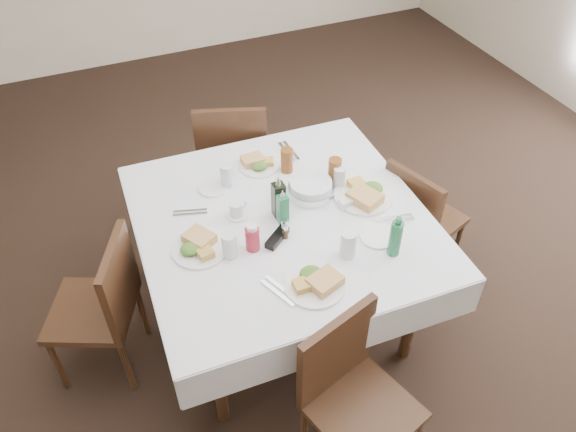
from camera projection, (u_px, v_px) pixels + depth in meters
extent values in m
plane|color=black|center=(316.00, 295.00, 3.44)|extent=(7.00, 7.00, 0.00)
cylinder|color=black|center=(218.00, 378.00, 2.61)|extent=(0.06, 0.06, 0.72)
cylinder|color=black|center=(170.00, 233.00, 3.32)|extent=(0.06, 0.06, 0.72)
cylinder|color=black|center=(413.00, 314.00, 2.88)|extent=(0.06, 0.06, 0.72)
cylinder|color=black|center=(330.00, 193.00, 3.59)|extent=(0.06, 0.06, 0.72)
cube|color=black|center=(283.00, 221.00, 2.85)|extent=(1.34, 1.34, 0.03)
cube|color=white|center=(283.00, 218.00, 2.83)|extent=(1.47, 1.47, 0.01)
cube|color=white|center=(241.00, 157.00, 3.40)|extent=(1.42, 0.06, 0.22)
cube|color=white|center=(341.00, 341.00, 2.42)|extent=(1.42, 0.06, 0.22)
cube|color=white|center=(403.00, 201.00, 3.10)|extent=(0.06, 1.42, 0.22)
cube|color=white|center=(145.00, 271.00, 2.72)|extent=(0.06, 1.42, 0.22)
cube|color=black|center=(234.00, 156.00, 3.74)|extent=(0.56, 0.56, 0.04)
cube|color=black|center=(231.00, 144.00, 3.43)|extent=(0.43, 0.18, 0.48)
cylinder|color=black|center=(262.00, 164.00, 4.04)|extent=(0.04, 0.04, 0.45)
cylinder|color=black|center=(264.00, 198.00, 3.76)|extent=(0.04, 0.04, 0.45)
cylinder|color=black|center=(209.00, 166.00, 4.02)|extent=(0.04, 0.04, 0.45)
cylinder|color=black|center=(208.00, 201.00, 3.74)|extent=(0.04, 0.04, 0.45)
cube|color=black|center=(363.00, 411.00, 2.42)|extent=(0.52, 0.52, 0.04)
cube|color=black|center=(336.00, 353.00, 2.37)|extent=(0.41, 0.16, 0.45)
cylinder|color=black|center=(304.00, 430.00, 2.58)|extent=(0.03, 0.03, 0.42)
cylinder|color=black|center=(358.00, 385.00, 2.75)|extent=(0.03, 0.03, 0.42)
cube|color=black|center=(424.00, 219.00, 3.36)|extent=(0.49, 0.49, 0.04)
cube|color=black|center=(411.00, 205.00, 3.13)|extent=(0.16, 0.38, 0.42)
cylinder|color=black|center=(457.00, 243.00, 3.48)|extent=(0.03, 0.03, 0.40)
cylinder|color=black|center=(424.00, 270.00, 3.32)|extent=(0.03, 0.03, 0.40)
cylinder|color=black|center=(415.00, 216.00, 3.67)|extent=(0.03, 0.03, 0.40)
cylinder|color=black|center=(381.00, 240.00, 3.50)|extent=(0.03, 0.03, 0.40)
cube|color=black|center=(92.00, 311.00, 2.82)|extent=(0.54, 0.54, 0.04)
cube|color=black|center=(120.00, 282.00, 2.67)|extent=(0.20, 0.39, 0.45)
cylinder|color=black|center=(78.00, 308.00, 3.10)|extent=(0.03, 0.03, 0.42)
cylinder|color=black|center=(142.00, 309.00, 3.09)|extent=(0.03, 0.03, 0.42)
cylinder|color=black|center=(57.00, 364.00, 2.84)|extent=(0.03, 0.03, 0.42)
cylinder|color=black|center=(127.00, 365.00, 2.83)|extent=(0.03, 0.03, 0.42)
cylinder|color=white|center=(259.00, 165.00, 3.14)|extent=(0.23, 0.23, 0.01)
cube|color=tan|center=(253.00, 160.00, 3.13)|extent=(0.12, 0.10, 0.04)
cube|color=#BE8C3E|center=(267.00, 162.00, 3.13)|extent=(0.09, 0.08, 0.03)
ellipsoid|color=#346014|center=(259.00, 166.00, 3.09)|extent=(0.09, 0.08, 0.04)
cylinder|color=white|center=(314.00, 285.00, 2.49)|extent=(0.27, 0.27, 0.01)
cube|color=tan|center=(325.00, 281.00, 2.47)|extent=(0.17, 0.15, 0.05)
cube|color=#BE8C3E|center=(304.00, 285.00, 2.46)|extent=(0.09, 0.07, 0.04)
ellipsoid|color=#346014|center=(311.00, 273.00, 2.50)|extent=(0.10, 0.09, 0.05)
cylinder|color=white|center=(363.00, 196.00, 2.94)|extent=(0.31, 0.31, 0.02)
cube|color=tan|center=(365.00, 198.00, 2.88)|extent=(0.18, 0.20, 0.05)
cube|color=#BE8C3E|center=(358.00, 186.00, 2.96)|extent=(0.09, 0.11, 0.04)
ellipsoid|color=#346014|center=(372.00, 188.00, 2.93)|extent=(0.11, 0.10, 0.05)
cylinder|color=white|center=(200.00, 249.00, 2.66)|extent=(0.27, 0.27, 0.01)
cube|color=tan|center=(199.00, 238.00, 2.67)|extent=(0.16, 0.17, 0.04)
cube|color=#BE8C3E|center=(204.00, 252.00, 2.61)|extent=(0.08, 0.10, 0.03)
ellipsoid|color=#346014|center=(191.00, 248.00, 2.62)|extent=(0.10, 0.09, 0.04)
cylinder|color=white|center=(213.00, 188.00, 2.99)|extent=(0.16, 0.16, 0.01)
cylinder|color=white|center=(378.00, 236.00, 2.72)|extent=(0.17, 0.17, 0.01)
cylinder|color=silver|center=(227.00, 175.00, 2.98)|extent=(0.07, 0.07, 0.13)
cylinder|color=silver|center=(348.00, 244.00, 2.59)|extent=(0.08, 0.08, 0.14)
cylinder|color=silver|center=(340.00, 177.00, 2.97)|extent=(0.06, 0.06, 0.12)
cylinder|color=silver|center=(230.00, 245.00, 2.59)|extent=(0.07, 0.07, 0.13)
cylinder|color=brown|center=(287.00, 160.00, 3.06)|extent=(0.07, 0.07, 0.14)
cylinder|color=brown|center=(335.00, 171.00, 2.99)|extent=(0.07, 0.07, 0.15)
cylinder|color=silver|center=(311.00, 191.00, 2.95)|extent=(0.25, 0.25, 0.04)
cylinder|color=white|center=(311.00, 186.00, 2.93)|extent=(0.22, 0.22, 0.05)
cube|color=black|center=(279.00, 200.00, 2.78)|extent=(0.06, 0.06, 0.19)
cone|color=silver|center=(278.00, 180.00, 2.70)|extent=(0.03, 0.03, 0.05)
cube|color=#1C693D|center=(283.00, 209.00, 2.75)|extent=(0.05, 0.05, 0.16)
cone|color=silver|center=(282.00, 193.00, 2.68)|extent=(0.03, 0.03, 0.05)
cylinder|color=#AD1E32|center=(252.00, 239.00, 2.63)|extent=(0.07, 0.07, 0.13)
cylinder|color=white|center=(252.00, 227.00, 2.58)|extent=(0.05, 0.05, 0.02)
cylinder|color=white|center=(285.00, 227.00, 2.73)|extent=(0.03, 0.03, 0.07)
cylinder|color=silver|center=(285.00, 221.00, 2.70)|extent=(0.03, 0.03, 0.01)
cylinder|color=#422E1A|center=(285.00, 233.00, 2.70)|extent=(0.03, 0.03, 0.06)
cylinder|color=silver|center=(285.00, 228.00, 2.68)|extent=(0.03, 0.03, 0.01)
cylinder|color=white|center=(237.00, 215.00, 2.84)|extent=(0.11, 0.11, 0.01)
cylinder|color=white|center=(236.00, 209.00, 2.81)|extent=(0.07, 0.07, 0.07)
cylinder|color=black|center=(236.00, 205.00, 2.79)|extent=(0.06, 0.06, 0.01)
torus|color=white|center=(243.00, 205.00, 2.83)|extent=(0.05, 0.03, 0.05)
cube|color=black|center=(277.00, 237.00, 2.70)|extent=(0.15, 0.13, 0.03)
cylinder|color=#1C693D|center=(395.00, 238.00, 2.58)|extent=(0.06, 0.06, 0.19)
cylinder|color=#1C693D|center=(399.00, 221.00, 2.51)|extent=(0.03, 0.03, 0.03)
cube|color=white|center=(348.00, 202.00, 2.88)|extent=(0.10, 0.06, 0.05)
cube|color=pink|center=(348.00, 201.00, 2.87)|extent=(0.07, 0.04, 0.02)
cube|color=silver|center=(286.00, 152.00, 3.23)|extent=(0.03, 0.20, 0.01)
cube|color=silver|center=(291.00, 151.00, 3.24)|extent=(0.03, 0.20, 0.01)
cube|color=silver|center=(282.00, 289.00, 2.48)|extent=(0.09, 0.20, 0.01)
cube|color=silver|center=(277.00, 293.00, 2.46)|extent=(0.09, 0.20, 0.01)
cube|color=silver|center=(396.00, 222.00, 2.80)|extent=(0.20, 0.05, 0.01)
cube|color=silver|center=(394.00, 218.00, 2.82)|extent=(0.20, 0.05, 0.01)
cube|color=silver|center=(190.00, 211.00, 2.86)|extent=(0.17, 0.06, 0.01)
cube|color=silver|center=(190.00, 214.00, 2.84)|extent=(0.17, 0.06, 0.01)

